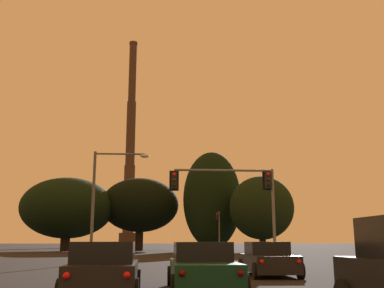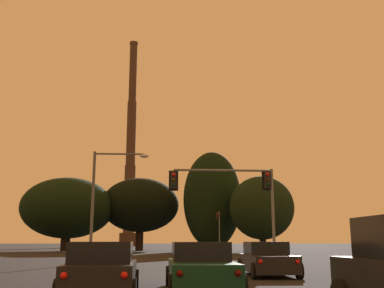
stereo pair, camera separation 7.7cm
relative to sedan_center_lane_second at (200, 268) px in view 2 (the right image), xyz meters
name	(u,v)px [view 2 (the right image)]	position (x,y,z in m)	size (l,w,h in m)	color
sedan_center_lane_second	(200,268)	(0.00, 0.00, 0.00)	(2.05, 4.73, 1.43)	#0F3823
sedan_right_lane_front	(267,260)	(3.35, 6.19, 0.00)	(2.05, 4.73, 1.43)	black
hatchback_left_lane_second	(102,271)	(-2.73, -1.06, 0.00)	(2.05, 4.16, 1.44)	black
traffic_light_overhead_right	(237,190)	(3.29, 13.47, 3.83)	(6.55, 0.50, 5.82)	slate
traffic_light_far_right	(218,225)	(6.20, 49.20, 2.96)	(0.78, 0.50, 5.51)	slate
street_lamp	(103,192)	(-5.35, 17.16, 4.10)	(3.83, 0.36, 7.54)	#56565B
smokestack	(130,162)	(-12.08, 120.40, 24.21)	(5.20, 5.20, 63.65)	#3C2B22
treeline_left_mid	(212,200)	(5.93, 54.62, 7.00)	(8.81, 7.93, 15.00)	black
treeline_right_mid	(262,208)	(12.15, 48.20, 5.33)	(8.92, 8.03, 10.38)	black
treeline_center_left	(140,205)	(-5.19, 58.12, 6.37)	(12.22, 11.00, 11.30)	black
treeline_far_left	(67,208)	(-16.06, 55.80, 5.71)	(13.98, 12.58, 10.97)	black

